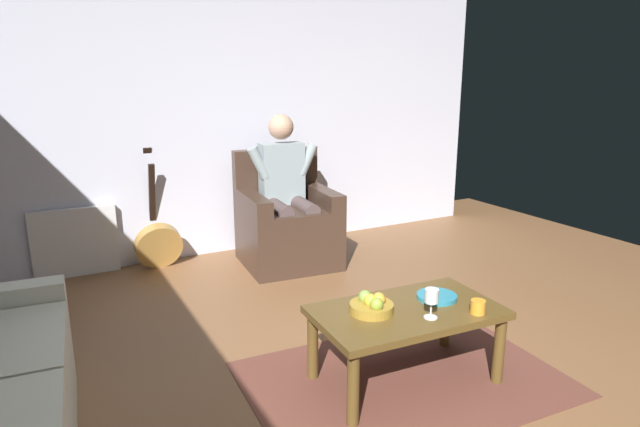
{
  "coord_description": "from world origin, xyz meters",
  "views": [
    {
      "loc": [
        1.55,
        1.77,
        1.64
      ],
      "look_at": [
        -0.18,
        -1.46,
        0.69
      ],
      "focal_mm": 30.76,
      "sensor_mm": 36.0,
      "label": 1
    }
  ],
  "objects_px": {
    "wine_glass_near": "(432,298)",
    "armchair": "(287,225)",
    "person_seated": "(287,185)",
    "fruit_bowl": "(372,305)",
    "candle_jar": "(478,307)",
    "guitar": "(158,242)",
    "coffee_table": "(406,319)",
    "decorative_dish": "(437,297)"
  },
  "relations": [
    {
      "from": "wine_glass_near",
      "to": "armchair",
      "type": "bearing_deg",
      "value": -95.36
    },
    {
      "from": "armchair",
      "to": "wine_glass_near",
      "type": "relative_size",
      "value": 6.21
    },
    {
      "from": "person_seated",
      "to": "fruit_bowl",
      "type": "xyz_separation_m",
      "value": [
        0.43,
        1.99,
        -0.24
      ]
    },
    {
      "from": "fruit_bowl",
      "to": "candle_jar",
      "type": "height_order",
      "value": "fruit_bowl"
    },
    {
      "from": "person_seated",
      "to": "candle_jar",
      "type": "xyz_separation_m",
      "value": [
        -0.05,
        2.26,
        -0.25
      ]
    },
    {
      "from": "guitar",
      "to": "candle_jar",
      "type": "bearing_deg",
      "value": 111.81
    },
    {
      "from": "person_seated",
      "to": "coffee_table",
      "type": "distance_m",
      "value": 2.08
    },
    {
      "from": "person_seated",
      "to": "coffee_table",
      "type": "height_order",
      "value": "person_seated"
    },
    {
      "from": "person_seated",
      "to": "wine_glass_near",
      "type": "xyz_separation_m",
      "value": [
        0.2,
        2.18,
        -0.17
      ]
    },
    {
      "from": "candle_jar",
      "to": "coffee_table",
      "type": "bearing_deg",
      "value": -36.99
    },
    {
      "from": "wine_glass_near",
      "to": "fruit_bowl",
      "type": "relative_size",
      "value": 0.68
    },
    {
      "from": "armchair",
      "to": "fruit_bowl",
      "type": "bearing_deg",
      "value": 83.01
    },
    {
      "from": "wine_glass_near",
      "to": "decorative_dish",
      "type": "relative_size",
      "value": 0.71
    },
    {
      "from": "candle_jar",
      "to": "person_seated",
      "type": "bearing_deg",
      "value": -88.82
    },
    {
      "from": "coffee_table",
      "to": "fruit_bowl",
      "type": "distance_m",
      "value": 0.22
    },
    {
      "from": "coffee_table",
      "to": "candle_jar",
      "type": "xyz_separation_m",
      "value": [
        -0.29,
        0.22,
        0.1
      ]
    },
    {
      "from": "armchair",
      "to": "coffee_table",
      "type": "height_order",
      "value": "armchair"
    },
    {
      "from": "guitar",
      "to": "wine_glass_near",
      "type": "xyz_separation_m",
      "value": [
        -0.82,
        2.61,
        0.3
      ]
    },
    {
      "from": "guitar",
      "to": "fruit_bowl",
      "type": "distance_m",
      "value": 2.49
    },
    {
      "from": "decorative_dish",
      "to": "coffee_table",
      "type": "bearing_deg",
      "value": 7.94
    },
    {
      "from": "person_seated",
      "to": "decorative_dish",
      "type": "height_order",
      "value": "person_seated"
    },
    {
      "from": "coffee_table",
      "to": "wine_glass_near",
      "type": "bearing_deg",
      "value": 105.07
    },
    {
      "from": "coffee_table",
      "to": "guitar",
      "type": "relative_size",
      "value": 0.99
    },
    {
      "from": "armchair",
      "to": "coffee_table",
      "type": "xyz_separation_m",
      "value": [
        0.25,
        2.06,
        0.02
      ]
    },
    {
      "from": "wine_glass_near",
      "to": "decorative_dish",
      "type": "height_order",
      "value": "wine_glass_near"
    },
    {
      "from": "wine_glass_near",
      "to": "candle_jar",
      "type": "xyz_separation_m",
      "value": [
        -0.25,
        0.07,
        -0.07
      ]
    },
    {
      "from": "wine_glass_near",
      "to": "decorative_dish",
      "type": "distance_m",
      "value": 0.28
    },
    {
      "from": "candle_jar",
      "to": "wine_glass_near",
      "type": "bearing_deg",
      "value": -16.13
    },
    {
      "from": "guitar",
      "to": "candle_jar",
      "type": "height_order",
      "value": "guitar"
    },
    {
      "from": "person_seated",
      "to": "guitar",
      "type": "xyz_separation_m",
      "value": [
        1.03,
        -0.42,
        -0.47
      ]
    },
    {
      "from": "fruit_bowl",
      "to": "decorative_dish",
      "type": "relative_size",
      "value": 1.04
    },
    {
      "from": "person_seated",
      "to": "wine_glass_near",
      "type": "height_order",
      "value": "person_seated"
    },
    {
      "from": "armchair",
      "to": "wine_glass_near",
      "type": "xyz_separation_m",
      "value": [
        0.21,
        2.2,
        0.19
      ]
    },
    {
      "from": "armchair",
      "to": "candle_jar",
      "type": "height_order",
      "value": "armchair"
    },
    {
      "from": "fruit_bowl",
      "to": "coffee_table",
      "type": "bearing_deg",
      "value": 165.15
    },
    {
      "from": "armchair",
      "to": "candle_jar",
      "type": "relative_size",
      "value": 12.74
    },
    {
      "from": "guitar",
      "to": "fruit_bowl",
      "type": "height_order",
      "value": "guitar"
    },
    {
      "from": "guitar",
      "to": "candle_jar",
      "type": "distance_m",
      "value": 2.9
    },
    {
      "from": "decorative_dish",
      "to": "guitar",
      "type": "bearing_deg",
      "value": -67.42
    },
    {
      "from": "wine_glass_near",
      "to": "coffee_table",
      "type": "bearing_deg",
      "value": -74.93
    },
    {
      "from": "person_seated",
      "to": "guitar",
      "type": "distance_m",
      "value": 1.21
    },
    {
      "from": "wine_glass_near",
      "to": "candle_jar",
      "type": "bearing_deg",
      "value": 163.87
    }
  ]
}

